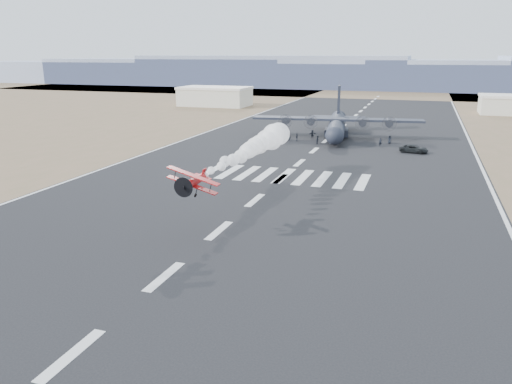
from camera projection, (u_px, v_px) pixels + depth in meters
The scene contains 20 objects.
ground at pixel (72, 355), 31.28m from camera, with size 500.00×500.00×0.00m, color black.
scrub_far at pixel (383, 92), 241.30m from camera, with size 500.00×80.00×0.00m, color brown.
runway_markings at pixel (299, 163), 86.06m from camera, with size 60.00×260.00×0.01m, color silver, non-canonical shape.
ridge_seg_a at pixel (83, 72), 326.74m from camera, with size 150.00×50.00×13.00m, color #8B96B1.
ridge_seg_b at pixel (171, 71), 306.54m from camera, with size 150.00×50.00×15.00m, color #8B96B1.
ridge_seg_c at pixel (273, 71), 286.35m from camera, with size 150.00×50.00×17.00m, color #8B96B1.
ridge_seg_d at pixel (389, 76), 266.95m from camera, with size 150.00×50.00×13.00m, color #8B96B1.
hangar_left at pixel (215, 96), 178.71m from camera, with size 24.50×14.50×6.70m.
aerobatic_biplane at pixel (193, 181), 50.19m from camera, with size 5.47×5.02×2.86m.
smoke_trail at pixel (267, 140), 72.86m from camera, with size 3.55×30.50×3.55m.
transport_aircraft at pixel (337, 124), 112.35m from camera, with size 37.41×30.69×10.79m.
support_vehicle at pixel (414, 149), 94.63m from camera, with size 2.42×5.25×1.46m, color black.
crew_a at pixel (380, 142), 101.27m from camera, with size 0.62×0.51×1.70m, color black.
crew_b at pixel (318, 140), 103.74m from camera, with size 0.84×0.52×1.73m, color black.
crew_c at pixel (275, 137), 106.74m from camera, with size 1.11×0.51×1.71m, color black.
crew_d at pixel (297, 137), 107.35m from camera, with size 0.97×0.50×1.66m, color black.
crew_e at pixel (390, 139), 104.01m from camera, with size 0.87×0.53×1.78m, color black.
crew_f at pixel (312, 134), 110.76m from camera, with size 1.69×0.55×1.83m, color black.
crew_g at pixel (289, 137), 107.18m from camera, with size 0.69×0.57×1.89m, color black.
crew_h at pixel (283, 134), 111.64m from camera, with size 0.78×0.48×1.60m, color black.
Camera 1 is at (19.70, -22.27, 18.25)m, focal length 35.00 mm.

